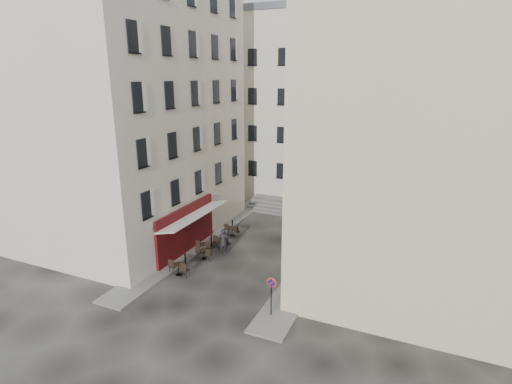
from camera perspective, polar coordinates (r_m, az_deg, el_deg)
The scene contains 18 objects.
ground at distance 27.07m, azimuth -2.98°, elevation -10.93°, with size 90.00×90.00×0.00m, color black.
sidewalk_left at distance 32.21m, azimuth -6.98°, elevation -6.30°, with size 2.00×22.00×0.12m, color slate.
sidewalk_right at distance 28.12m, azimuth 8.19°, elevation -9.85°, with size 2.00×18.00×0.12m, color slate.
building_left at distance 32.58m, azimuth -17.87°, elevation 11.91°, with size 12.20×16.20×20.60m.
building_right at distance 25.14m, azimuth 22.79°, elevation 8.04°, with size 12.20×14.20×18.60m.
building_back at distance 42.28m, azimuth 7.44°, elevation 12.02°, with size 18.20×10.20×18.60m.
cafe_storefront at distance 29.10m, azimuth -9.79°, elevation -5.09°, with size 1.74×7.30×3.50m.
stone_steps at distance 37.69m, azimuth 5.61°, elevation -2.30°, with size 9.00×3.15×0.80m.
bollard_near at distance 27.57m, azimuth -10.07°, elevation -9.43°, with size 0.12×0.12×0.98m.
bollard_mid at distance 30.25m, azimuth -6.40°, elevation -6.86°, with size 0.12×0.12×0.98m.
bollard_far at distance 33.09m, azimuth -3.37°, elevation -4.71°, with size 0.12×0.12×0.98m.
no_parking_sign at distance 21.48m, azimuth 2.19°, elevation -13.79°, with size 0.52×0.10×2.27m.
bistro_table_a at distance 26.51m, azimuth -10.94°, elevation -10.60°, with size 1.43×0.67×1.01m.
bistro_table_b at distance 28.42m, azimuth -7.43°, elevation -8.66°, with size 1.24×0.58×0.87m.
bistro_table_c at distance 29.37m, azimuth -7.42°, elevation -7.80°, with size 1.26×0.59×0.89m.
bistro_table_d at distance 29.97m, azimuth -4.88°, elevation -7.15°, with size 1.33×0.62×0.93m.
bistro_table_e at distance 32.14m, azimuth -3.41°, elevation -5.47°, with size 1.30×0.61×0.92m.
pedestrian at distance 28.83m, azimuth -4.70°, elevation -7.05°, with size 0.71×0.47×1.94m, color black.
Camera 1 is at (10.94, -21.44, 12.38)m, focal length 28.00 mm.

